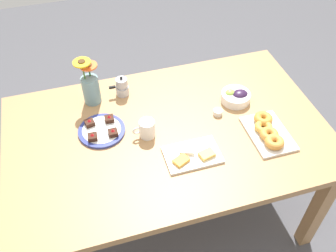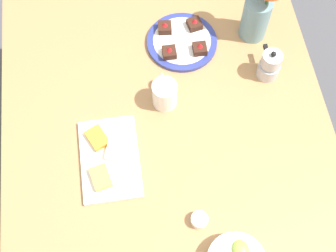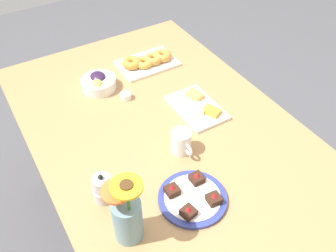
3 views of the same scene
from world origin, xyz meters
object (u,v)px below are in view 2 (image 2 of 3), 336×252
dessert_plate (182,41)px  jam_cup_honey (199,220)px  dining_table (168,143)px  flower_vase (257,14)px  cheese_platter (109,158)px  coffee_mug (165,94)px  moka_pot (270,65)px

dessert_plate → jam_cup_honey: bearing=175.4°
dining_table → flower_vase: (0.32, -0.33, 0.18)m
cheese_platter → jam_cup_honey: (-0.22, -0.23, 0.00)m
coffee_mug → jam_cup_honey: 0.39m
jam_cup_honey → coffee_mug: bearing=5.8°
dessert_plate → flower_vase: flower_vase is taller
dining_table → jam_cup_honey: (-0.28, -0.05, 0.10)m
jam_cup_honey → dessert_plate: (0.60, -0.05, -0.00)m
flower_vase → moka_pot: size_ratio=2.27×
coffee_mug → moka_pot: moka_pot is taller
dining_table → coffee_mug: size_ratio=14.27×
coffee_mug → moka_pot: 0.34m
jam_cup_honey → dessert_plate: dessert_plate is taller
jam_cup_honey → dessert_plate: 0.60m
cheese_platter → dessert_plate: bearing=-36.2°
coffee_mug → moka_pot: (0.05, -0.34, 0.00)m
dessert_plate → cheese_platter: bearing=143.8°
dining_table → cheese_platter: cheese_platter is taller
coffee_mug → flower_vase: bearing=-56.5°
coffee_mug → flower_vase: flower_vase is taller
flower_vase → coffee_mug: bearing=123.5°
coffee_mug → flower_vase: (0.22, -0.33, 0.05)m
cheese_platter → flower_vase: 0.65m
cheese_platter → coffee_mug: bearing=-48.4°
dining_table → dessert_plate: size_ratio=6.86×
coffee_mug → jam_cup_honey: size_ratio=2.34×
dining_table → coffee_mug: bearing=-2.9°
coffee_mug → cheese_platter: (-0.17, 0.19, -0.04)m
dining_table → moka_pot: 0.40m
cheese_platter → flower_vase: bearing=-53.3°
cheese_platter → jam_cup_honey: 0.32m
dessert_plate → flower_vase: bearing=-88.3°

